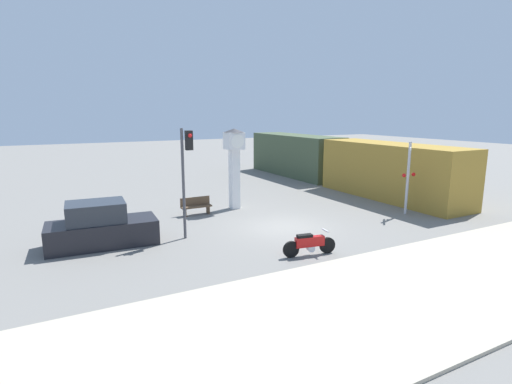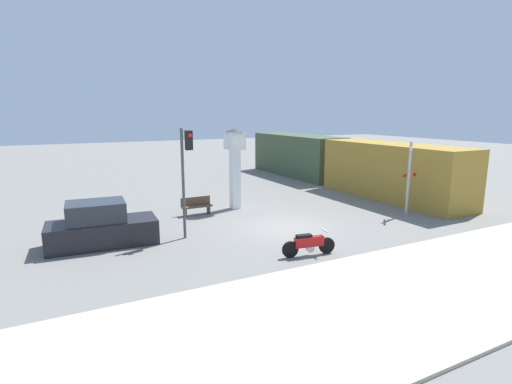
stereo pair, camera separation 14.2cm
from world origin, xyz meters
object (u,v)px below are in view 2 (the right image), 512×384
Objects in this scene: freight_train at (337,162)px; clock_tower at (235,156)px; traffic_light at (186,164)px; parked_car at (101,227)px; motorcycle at (309,244)px; bench at (196,205)px; railroad_crossing_signal at (409,175)px.

clock_tower is at bearing -161.46° from freight_train.
traffic_light is 1.08× the size of parked_car.
parked_car is (-7.40, -3.24, -2.18)m from clock_tower.
traffic_light reaches higher than parked_car.
freight_train is at bearing 27.58° from traffic_light.
traffic_light reaches higher than motorcycle.
motorcycle is 0.49× the size of parked_car.
parked_car is (-5.01, -2.89, 0.26)m from bench.
bench is (-1.70, 7.76, 0.04)m from motorcycle.
clock_tower is 8.37m from parked_car.
motorcycle is 0.48× the size of clock_tower.
parked_car is at bearing 171.83° from railroad_crossing_signal.
parked_car is (-6.71, 4.87, 0.30)m from motorcycle.
motorcycle is 0.10× the size of freight_train.
bench is (-12.14, -3.61, -1.21)m from freight_train.
motorcycle is 0.55× the size of railroad_crossing_signal.
clock_tower reaches higher than railroad_crossing_signal.
railroad_crossing_signal is at bearing -7.24° from traffic_light.
freight_train is 18.37m from parked_car.
bench is at bearing 152.92° from railroad_crossing_signal.
freight_train is 4.49× the size of traffic_light.
traffic_light is at bearing -7.55° from parked_car.
clock_tower reaches higher than freight_train.
motorcycle is 6.00m from traffic_light.
clock_tower is 9.22m from railroad_crossing_signal.
freight_train is 5.48× the size of railroad_crossing_signal.
bench is at bearing -171.84° from clock_tower.
freight_train reaches higher than motorcycle.
clock_tower is at bearing 27.35° from parked_car.
clock_tower is 1.03× the size of parked_car.
clock_tower is 2.76× the size of bench.
clock_tower is 0.21× the size of freight_train.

